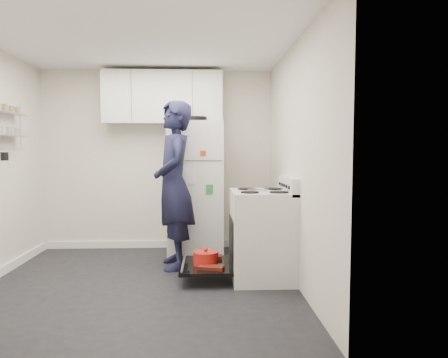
{
  "coord_description": "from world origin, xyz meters",
  "views": [
    {
      "loc": [
        0.67,
        -4.08,
        1.38
      ],
      "look_at": [
        0.89,
        0.58,
        1.05
      ],
      "focal_mm": 32.0,
      "sensor_mm": 36.0,
      "label": 1
    }
  ],
  "objects_px": {
    "open_oven_door": "(206,262)",
    "refrigerator": "(196,188)",
    "electric_range": "(261,235)",
    "person": "(174,185)"
  },
  "relations": [
    {
      "from": "open_oven_door",
      "to": "refrigerator",
      "type": "distance_m",
      "value": 1.32
    },
    {
      "from": "electric_range",
      "to": "open_oven_door",
      "type": "bearing_deg",
      "value": -179.34
    },
    {
      "from": "electric_range",
      "to": "open_oven_door",
      "type": "xyz_separation_m",
      "value": [
        -0.59,
        -0.01,
        -0.28
      ]
    },
    {
      "from": "open_oven_door",
      "to": "person",
      "type": "height_order",
      "value": "person"
    },
    {
      "from": "electric_range",
      "to": "refrigerator",
      "type": "bearing_deg",
      "value": 123.35
    },
    {
      "from": "open_oven_door",
      "to": "person",
      "type": "bearing_deg",
      "value": 128.33
    },
    {
      "from": "person",
      "to": "electric_range",
      "type": "bearing_deg",
      "value": 53.59
    },
    {
      "from": "person",
      "to": "open_oven_door",
      "type": "bearing_deg",
      "value": 27.73
    },
    {
      "from": "open_oven_door",
      "to": "refrigerator",
      "type": "xyz_separation_m",
      "value": [
        -0.13,
        1.11,
        0.7
      ]
    },
    {
      "from": "electric_range",
      "to": "person",
      "type": "distance_m",
      "value": 1.19
    }
  ]
}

